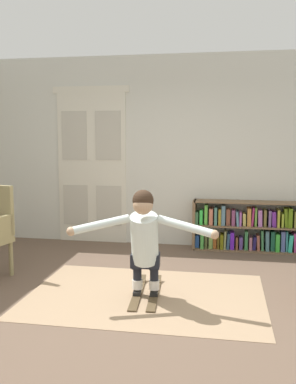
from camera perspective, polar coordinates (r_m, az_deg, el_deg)
ground_plane at (r=4.49m, az=-2.75°, el=-14.77°), size 7.20×7.20×0.00m
back_wall at (r=6.72m, az=2.13°, el=5.35°), size 6.00×0.10×2.90m
double_door at (r=6.93m, az=-7.37°, el=3.54°), size 1.22×0.05×2.45m
rug at (r=4.76m, az=-0.29°, el=-13.40°), size 2.49×1.75×0.01m
bookshelf at (r=6.60m, az=13.27°, el=-4.62°), size 1.69×0.30×0.74m
skis_pair at (r=4.78m, az=-0.25°, el=-13.06°), size 0.34×0.96×0.07m
person_skier at (r=4.42m, az=-0.49°, el=-5.89°), size 1.47×0.59×1.10m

